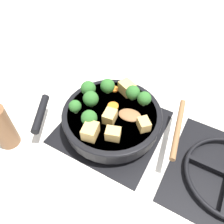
% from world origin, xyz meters
% --- Properties ---
extents(ground_plane, '(2.40, 2.40, 0.00)m').
position_xyz_m(ground_plane, '(0.00, 0.00, 0.00)').
color(ground_plane, white).
extents(front_burner_grate, '(0.31, 0.31, 0.03)m').
position_xyz_m(front_burner_grate, '(0.00, 0.00, 0.01)').
color(front_burner_grate, black).
rests_on(front_burner_grate, ground_plane).
extents(skillet_pan, '(0.32, 0.39, 0.05)m').
position_xyz_m(skillet_pan, '(0.00, -0.00, 0.05)').
color(skillet_pan, black).
rests_on(skillet_pan, front_burner_grate).
extents(wooden_spoon, '(0.21, 0.20, 0.02)m').
position_xyz_m(wooden_spoon, '(-0.02, 0.13, 0.08)').
color(wooden_spoon, brown).
rests_on(wooden_spoon, skillet_pan).
extents(tofu_cube_center_large, '(0.04, 0.05, 0.03)m').
position_xyz_m(tofu_cube_center_large, '(0.08, 0.05, 0.09)').
color(tofu_cube_center_large, tan).
rests_on(tofu_cube_center_large, skillet_pan).
extents(tofu_cube_near_handle, '(0.04, 0.04, 0.03)m').
position_xyz_m(tofu_cube_near_handle, '(0.03, 0.01, 0.09)').
color(tofu_cube_near_handle, tan).
rests_on(tofu_cube_near_handle, skillet_pan).
extents(tofu_cube_east_chunk, '(0.05, 0.06, 0.04)m').
position_xyz_m(tofu_cube_east_chunk, '(-0.10, 0.00, 0.09)').
color(tofu_cube_east_chunk, tan).
rests_on(tofu_cube_east_chunk, skillet_pan).
extents(tofu_cube_west_chunk, '(0.05, 0.05, 0.03)m').
position_xyz_m(tofu_cube_west_chunk, '(0.01, 0.10, 0.09)').
color(tofu_cube_west_chunk, tan).
rests_on(tofu_cube_west_chunk, skillet_pan).
extents(tofu_cube_back_piece, '(0.05, 0.05, 0.04)m').
position_xyz_m(tofu_cube_back_piece, '(0.10, -0.01, 0.09)').
color(tofu_cube_back_piece, tan).
rests_on(tofu_cube_back_piece, skillet_pan).
extents(broccoli_floret_near_spoon, '(0.05, 0.05, 0.05)m').
position_xyz_m(broccoli_floret_near_spoon, '(-0.07, -0.05, 0.10)').
color(broccoli_floret_near_spoon, '#709956').
rests_on(broccoli_floret_near_spoon, skillet_pan).
extents(broccoli_floret_center_top, '(0.04, 0.04, 0.05)m').
position_xyz_m(broccoli_floret_center_top, '(-0.07, 0.07, 0.10)').
color(broccoli_floret_center_top, '#709956').
rests_on(broccoli_floret_center_top, skillet_pan).
extents(broccoli_floret_east_rim, '(0.05, 0.05, 0.05)m').
position_xyz_m(broccoli_floret_east_rim, '(0.01, -0.07, 0.10)').
color(broccoli_floret_east_rim, '#709956').
rests_on(broccoli_floret_east_rim, skillet_pan).
extents(broccoli_floret_west_rim, '(0.04, 0.04, 0.04)m').
position_xyz_m(broccoli_floret_west_rim, '(0.05, -0.09, 0.10)').
color(broccoli_floret_west_rim, '#709956').
rests_on(broccoli_floret_west_rim, skillet_pan).
extents(broccoli_floret_north_edge, '(0.05, 0.05, 0.05)m').
position_xyz_m(broccoli_floret_north_edge, '(0.07, -0.03, 0.10)').
color(broccoli_floret_north_edge, '#709956').
rests_on(broccoli_floret_north_edge, skillet_pan).
extents(broccoli_floret_south_cluster, '(0.04, 0.04, 0.05)m').
position_xyz_m(broccoli_floret_south_cluster, '(-0.08, 0.03, 0.10)').
color(broccoli_floret_south_cluster, '#709956').
rests_on(broccoli_floret_south_cluster, skillet_pan).
extents(broccoli_floret_mid_floret, '(0.05, 0.05, 0.05)m').
position_xyz_m(broccoli_floret_mid_floret, '(-0.03, -0.10, 0.10)').
color(broccoli_floret_mid_floret, '#709956').
rests_on(broccoli_floret_mid_floret, skillet_pan).
extents(carrot_slice_orange_thin, '(0.03, 0.03, 0.01)m').
position_xyz_m(carrot_slice_orange_thin, '(-0.09, -0.04, 0.08)').
color(carrot_slice_orange_thin, orange).
rests_on(carrot_slice_orange_thin, skillet_pan).
extents(carrot_slice_near_center, '(0.03, 0.03, 0.01)m').
position_xyz_m(carrot_slice_near_center, '(-0.02, -0.01, 0.08)').
color(carrot_slice_near_center, orange).
rests_on(carrot_slice_near_center, skillet_pan).
extents(pepper_mill, '(0.06, 0.06, 0.18)m').
position_xyz_m(pepper_mill, '(0.20, -0.24, 0.08)').
color(pepper_mill, brown).
rests_on(pepper_mill, ground_plane).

